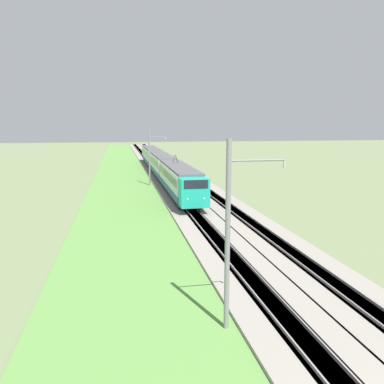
% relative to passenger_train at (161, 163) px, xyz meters
% --- Properties ---
extents(ballast_main, '(240.00, 4.40, 0.30)m').
position_rel_passenger_train_xyz_m(ballast_main, '(-7.19, 0.00, -2.26)').
color(ballast_main, gray).
rests_on(ballast_main, ground).
extents(ballast_adjacent, '(240.00, 4.40, 0.30)m').
position_rel_passenger_train_xyz_m(ballast_adjacent, '(-7.19, -4.28, -2.26)').
color(ballast_adjacent, gray).
rests_on(ballast_adjacent, ground).
extents(track_main, '(240.00, 1.57, 0.45)m').
position_rel_passenger_train_xyz_m(track_main, '(-7.19, 0.00, -2.25)').
color(track_main, '#4C4238').
rests_on(track_main, ground).
extents(track_adjacent, '(240.00, 1.57, 0.45)m').
position_rel_passenger_train_xyz_m(track_adjacent, '(-7.19, -4.28, -2.25)').
color(track_adjacent, '#4C4238').
rests_on(track_adjacent, ground).
extents(grass_verge, '(240.00, 9.24, 0.12)m').
position_rel_passenger_train_xyz_m(grass_verge, '(-7.19, 6.70, -2.35)').
color(grass_verge, '#5B8E42').
rests_on(grass_verge, ground).
extents(passenger_train, '(59.26, 2.94, 5.13)m').
position_rel_passenger_train_xyz_m(passenger_train, '(0.00, 0.00, 0.00)').
color(passenger_train, '#19A88E').
rests_on(passenger_train, ground).
extents(catenary_mast_near, '(0.22, 2.56, 8.31)m').
position_rel_passenger_train_xyz_m(catenary_mast_near, '(-49.57, 2.65, 1.89)').
color(catenary_mast_near, slate).
rests_on(catenary_mast_near, ground).
extents(catenary_mast_mid, '(0.22, 2.56, 8.10)m').
position_rel_passenger_train_xyz_m(catenary_mast_mid, '(-9.18, 2.65, 1.78)').
color(catenary_mast_mid, slate).
rests_on(catenary_mast_mid, ground).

